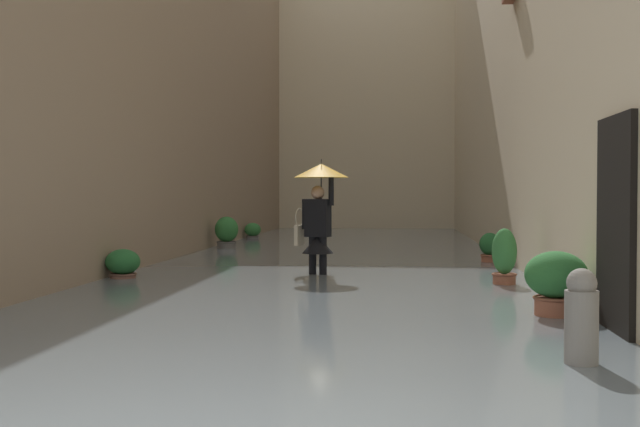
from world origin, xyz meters
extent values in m
plane|color=gray|center=(0.00, -12.35, 0.00)|extent=(61.77, 61.77, 0.00)
cube|color=slate|center=(0.00, -12.35, 0.10)|extent=(7.22, 30.71, 0.20)
cube|color=black|center=(-3.19, -3.93, 1.10)|extent=(0.08, 1.10, 2.20)
cube|color=gray|center=(4.11, -12.35, 4.92)|extent=(1.80, 28.71, 9.83)
cube|color=beige|center=(0.00, -25.61, 6.54)|extent=(10.02, 1.80, 13.08)
cube|color=#2D2319|center=(0.16, -8.67, 0.05)|extent=(0.18, 0.26, 0.10)
cylinder|color=black|center=(0.16, -8.67, 0.45)|extent=(0.15, 0.15, 0.70)
cube|color=#2D2319|center=(-0.01, -8.61, 0.05)|extent=(0.18, 0.26, 0.10)
cylinder|color=black|center=(-0.01, -8.61, 0.45)|extent=(0.15, 0.15, 0.70)
cube|color=black|center=(0.08, -8.64, 1.09)|extent=(0.43, 0.33, 0.60)
cone|color=black|center=(0.08, -8.64, 0.68)|extent=(0.63, 0.63, 0.28)
sphere|color=tan|center=(0.08, -8.64, 1.49)|extent=(0.22, 0.22, 0.22)
cylinder|color=black|center=(-0.14, -8.57, 1.51)|extent=(0.11, 0.11, 0.44)
cylinder|color=black|center=(0.30, -8.71, 1.15)|extent=(0.11, 0.11, 0.48)
cylinder|color=black|center=(0.02, -8.62, 1.62)|extent=(0.02, 0.02, 0.45)
cone|color=gold|center=(0.02, -8.62, 1.84)|extent=(0.87, 0.87, 0.22)
cylinder|color=black|center=(0.02, -8.62, 1.98)|extent=(0.01, 0.01, 0.08)
cube|color=beige|center=(0.38, -8.71, 0.82)|extent=(0.14, 0.28, 0.32)
torus|color=beige|center=(0.38, -8.71, 1.10)|extent=(0.11, 0.29, 0.30)
cylinder|color=#66605B|center=(2.80, -14.15, 0.17)|extent=(0.44, 0.44, 0.35)
torus|color=#56524E|center=(2.80, -14.15, 0.35)|extent=(0.47, 0.47, 0.04)
ellipsoid|color=#2D7033|center=(2.80, -14.15, 0.64)|extent=(0.54, 0.54, 0.60)
cylinder|color=#9E563D|center=(-2.68, -7.61, 0.17)|extent=(0.32, 0.32, 0.34)
torus|color=brown|center=(-2.68, -7.61, 0.34)|extent=(0.35, 0.35, 0.04)
ellipsoid|color=#387F3D|center=(-2.68, -7.61, 0.66)|extent=(0.35, 0.35, 0.65)
cylinder|color=#9E563D|center=(-2.83, -4.83, 0.19)|extent=(0.44, 0.44, 0.38)
torus|color=brown|center=(-2.83, -4.83, 0.38)|extent=(0.47, 0.47, 0.04)
ellipsoid|color=#2D7033|center=(-2.83, -4.83, 0.63)|extent=(0.65, 0.65, 0.49)
cylinder|color=#66605B|center=(2.94, -18.10, 0.13)|extent=(0.35, 0.35, 0.26)
torus|color=#56524E|center=(2.94, -18.10, 0.26)|extent=(0.38, 0.38, 0.04)
ellipsoid|color=#2D7033|center=(2.94, -18.10, 0.45)|extent=(0.47, 0.47, 0.38)
cylinder|color=#9E563D|center=(-2.89, -11.17, 0.16)|extent=(0.33, 0.33, 0.32)
torus|color=brown|center=(-2.89, -11.17, 0.32)|extent=(0.36, 0.36, 0.04)
ellipsoid|color=#23602D|center=(-2.89, -11.17, 0.53)|extent=(0.39, 0.39, 0.42)
cylinder|color=brown|center=(2.96, -7.81, 0.13)|extent=(0.38, 0.38, 0.26)
torus|color=brown|center=(2.96, -7.81, 0.26)|extent=(0.41, 0.41, 0.04)
ellipsoid|color=#23602D|center=(2.96, -7.81, 0.45)|extent=(0.52, 0.52, 0.38)
cylinder|color=gray|center=(-2.55, -2.51, 0.38)|extent=(0.25, 0.25, 0.75)
sphere|color=gray|center=(-2.55, -2.51, 0.81)|extent=(0.22, 0.22, 0.22)
camera|label=1|loc=(-1.19, 3.36, 1.48)|focal=43.00mm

